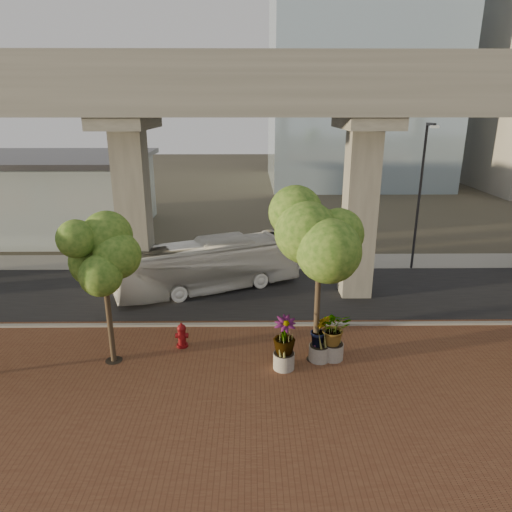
{
  "coord_description": "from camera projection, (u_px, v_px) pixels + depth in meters",
  "views": [
    {
      "loc": [
        0.19,
        -21.75,
        10.1
      ],
      "look_at": [
        0.46,
        0.5,
        2.75
      ],
      "focal_mm": 32.0,
      "sensor_mm": 36.0,
      "label": 1
    }
  ],
  "objects": [
    {
      "name": "streetlamp_east",
      "position": [
        421.0,
        188.0,
        27.93
      ],
      "size": [
        0.45,
        1.32,
        9.12
      ],
      "color": "#2C2D31",
      "rests_on": "ground"
    },
    {
      "name": "station_pavilion",
      "position": [
        7.0,
        193.0,
        37.77
      ],
      "size": [
        23.0,
        13.0,
        6.3
      ],
      "color": "silver",
      "rests_on": "ground"
    },
    {
      "name": "curb_strip",
      "position": [
        247.0,
        325.0,
        21.89
      ],
      "size": [
        70.0,
        0.25,
        0.16
      ],
      "primitive_type": "cube",
      "color": "gray",
      "rests_on": "ground"
    },
    {
      "name": "brick_plaza",
      "position": [
        246.0,
        403.0,
        16.21
      ],
      "size": [
        70.0,
        13.0,
        0.06
      ],
      "primitive_type": "cube",
      "color": "brown",
      "rests_on": "ground"
    },
    {
      "name": "street_tree_near_east",
      "position": [
        320.0,
        238.0,
        17.35
      ],
      "size": [
        3.95,
        3.95,
        7.06
      ],
      "color": "#443627",
      "rests_on": "ground"
    },
    {
      "name": "asphalt_road",
      "position": [
        248.0,
        294.0,
        25.71
      ],
      "size": [
        90.0,
        8.0,
        0.04
      ],
      "primitive_type": "cube",
      "color": "black",
      "rests_on": "ground"
    },
    {
      "name": "fire_hydrant",
      "position": [
        182.0,
        335.0,
        19.83
      ],
      "size": [
        0.56,
        0.5,
        1.12
      ],
      "color": "maroon",
      "rests_on": "ground"
    },
    {
      "name": "far_sidewalk",
      "position": [
        248.0,
        262.0,
        30.93
      ],
      "size": [
        90.0,
        3.0,
        0.06
      ],
      "primitive_type": "cube",
      "color": "gray",
      "rests_on": "ground"
    },
    {
      "name": "planter_front",
      "position": [
        334.0,
        330.0,
        18.64
      ],
      "size": [
        1.96,
        1.96,
        2.15
      ],
      "color": "gray",
      "rests_on": "ground"
    },
    {
      "name": "transit_bus",
      "position": [
        208.0,
        266.0,
        25.85
      ],
      "size": [
        10.63,
        6.44,
        2.93
      ],
      "primitive_type": "imported",
      "rotation": [
        0.0,
        0.0,
        1.98
      ],
      "color": "white",
      "rests_on": "ground"
    },
    {
      "name": "streetlamp_west",
      "position": [
        122.0,
        186.0,
        27.93
      ],
      "size": [
        0.46,
        1.34,
        9.26
      ],
      "color": "#323338",
      "rests_on": "ground"
    },
    {
      "name": "street_tree_near_west",
      "position": [
        103.0,
        257.0,
        17.47
      ],
      "size": [
        3.43,
        3.43,
        6.1
      ],
      "color": "#443627",
      "rests_on": "ground"
    },
    {
      "name": "ground",
      "position": [
        247.0,
        309.0,
        23.82
      ],
      "size": [
        160.0,
        160.0,
        0.0
      ],
      "primitive_type": "plane",
      "color": "#3C392C",
      "rests_on": "ground"
    },
    {
      "name": "planter_left",
      "position": [
        320.0,
        333.0,
        18.54
      ],
      "size": [
        1.89,
        1.89,
        2.08
      ],
      "color": "#A8A297",
      "rests_on": "ground"
    },
    {
      "name": "planter_right",
      "position": [
        284.0,
        338.0,
        17.93
      ],
      "size": [
        2.09,
        2.09,
        2.24
      ],
      "color": "#9F9C90",
      "rests_on": "ground"
    },
    {
      "name": "transit_viaduct",
      "position": [
        247.0,
        163.0,
        23.43
      ],
      "size": [
        72.0,
        5.6,
        12.4
      ],
      "color": "gray",
      "rests_on": "ground"
    }
  ]
}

